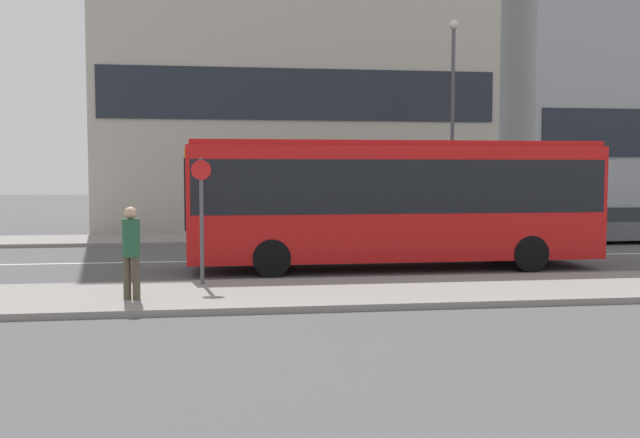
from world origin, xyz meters
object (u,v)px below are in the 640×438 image
object	(u,v)px
city_bus	(393,196)
bus_stop_sign	(202,211)
pedestrian_near_stop	(131,247)
street_lamp	(453,108)
parked_car_0	(612,226)

from	to	relation	value
city_bus	bus_stop_sign	size ratio (longest dim) A/B	3.92
city_bus	bus_stop_sign	world-z (taller)	city_bus
pedestrian_near_stop	bus_stop_sign	bearing A→B (deg)	-105.03
street_lamp	city_bus	bearing A→B (deg)	-119.09
bus_stop_sign	street_lamp	distance (m)	14.13
pedestrian_near_stop	street_lamp	distance (m)	16.41
bus_stop_sign	street_lamp	world-z (taller)	street_lamp
street_lamp	parked_car_0	bearing A→B (deg)	-17.74
city_bus	street_lamp	xyz separation A→B (m)	(4.11, 7.39, 3.05)
bus_stop_sign	street_lamp	size ratio (longest dim) A/B	0.34
parked_car_0	bus_stop_sign	world-z (taller)	bus_stop_sign
city_bus	street_lamp	size ratio (longest dim) A/B	1.35
parked_car_0	street_lamp	xyz separation A→B (m)	(-5.59, 1.79, 4.40)
parked_car_0	bus_stop_sign	xyz separation A→B (m)	(-14.79, -8.44, 1.14)
city_bus	pedestrian_near_stop	size ratio (longest dim) A/B	6.04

